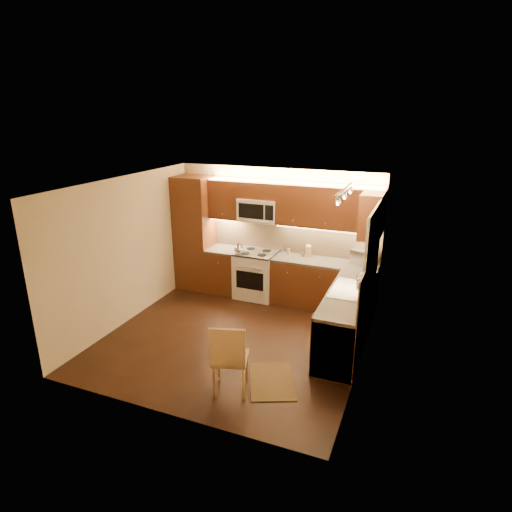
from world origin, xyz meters
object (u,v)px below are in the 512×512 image
at_px(kettle, 239,248).
at_px(dining_chair, 230,357).
at_px(sink, 350,285).
at_px(knife_block, 308,251).
at_px(stove, 256,274).
at_px(microwave, 259,210).
at_px(toaster_oven, 365,257).
at_px(soap_bottle, 360,280).

bearing_deg(kettle, dining_chair, -69.14).
height_order(sink, knife_block, knife_block).
bearing_deg(dining_chair, sink, 40.53).
bearing_deg(stove, microwave, 90.00).
bearing_deg(toaster_oven, microwave, -162.87).
bearing_deg(sink, dining_chair, -122.70).
bearing_deg(soap_bottle, sink, -97.78).
height_order(microwave, kettle, microwave).
bearing_deg(soap_bottle, toaster_oven, 110.55).
bearing_deg(soap_bottle, knife_block, 151.93).
xyz_separation_m(soap_bottle, dining_chair, (-1.28, -2.07, -0.48)).
relative_size(stove, knife_block, 4.55).
relative_size(sink, knife_block, 4.25).
bearing_deg(knife_block, sink, -73.51).
bearing_deg(sink, toaster_oven, 89.01).
relative_size(kettle, dining_chair, 0.22).
bearing_deg(soap_bottle, microwave, 170.24).
bearing_deg(stove, soap_bottle, -22.70).
bearing_deg(dining_chair, stove, 88.88).
xyz_separation_m(microwave, sink, (2.00, -1.26, -0.74)).
distance_m(microwave, knife_block, 1.21).
bearing_deg(dining_chair, knife_block, 70.53).
xyz_separation_m(knife_block, soap_bottle, (1.13, -1.09, -0.02)).
height_order(toaster_oven, dining_chair, toaster_oven).
distance_m(sink, knife_block, 1.69).
bearing_deg(microwave, soap_bottle, -25.75).
relative_size(knife_block, dining_chair, 0.20).
xyz_separation_m(sink, knife_block, (-1.02, 1.34, 0.03)).
bearing_deg(knife_block, microwave, 163.64).
distance_m(stove, dining_chair, 3.07).
bearing_deg(soap_bottle, dining_chair, -105.74).
distance_m(knife_block, soap_bottle, 1.57).
xyz_separation_m(microwave, toaster_oven, (2.02, 0.05, -0.69)).
bearing_deg(microwave, sink, -32.21).
xyz_separation_m(knife_block, dining_chair, (-0.15, -3.17, -0.50)).
distance_m(stove, toaster_oven, 2.11).
bearing_deg(kettle, knife_block, 18.48).
relative_size(sink, dining_chair, 0.85).
xyz_separation_m(toaster_oven, knife_block, (-1.05, 0.03, -0.03)).
bearing_deg(microwave, toaster_oven, 1.28).
xyz_separation_m(sink, kettle, (-2.26, 0.90, 0.06)).
relative_size(stove, sink, 1.07).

